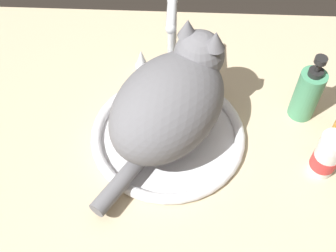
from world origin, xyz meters
TOP-DOWN VIEW (x-y plane):
  - countertop at (0.00, 0.00)cm, footprint 109.93×81.77cm
  - sink_basin at (-5.67, -1.25)cm, footprint 32.48×32.48cm
  - faucet at (-5.67, 17.58)cm, footprint 17.47×11.57cm
  - cat at (-4.77, 0.21)cm, footprint 30.90×37.11cm
  - soap_pump_bottle at (23.30, 6.73)cm, footprint 5.47×5.47cm
  - pill_bottle at (25.20, -7.73)cm, footprint 5.18×5.18cm

SIDE VIEW (x-z plane):
  - countertop at x=0.00cm, z-range 0.00..3.00cm
  - sink_basin at x=-5.67cm, z-range 2.86..5.07cm
  - pill_bottle at x=25.20cm, z-range 2.62..13.19cm
  - soap_pump_bottle at x=23.30cm, z-range 1.14..17.90cm
  - faucet at x=-5.67cm, z-range 0.83..22.01cm
  - cat at x=-4.77cm, z-range 3.79..23.99cm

